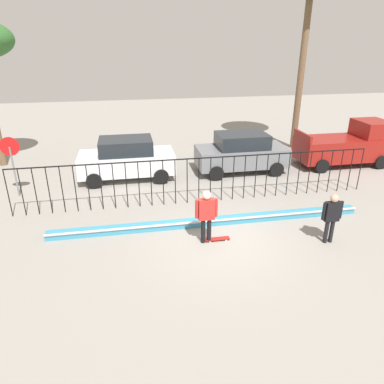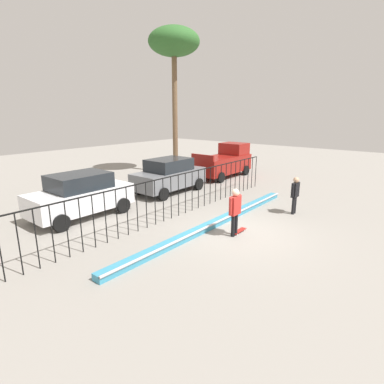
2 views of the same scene
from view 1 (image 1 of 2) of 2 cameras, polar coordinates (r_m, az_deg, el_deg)
name	(u,v)px [view 1 (image 1 of 2)]	position (r m, az deg, el deg)	size (l,w,h in m)	color
ground_plane	(218,242)	(11.69, 4.18, -7.87)	(60.00, 60.00, 0.00)	gray
bowl_coping_ledge	(210,221)	(12.63, 2.86, -4.70)	(11.00, 0.40, 0.27)	teal
perimeter_fence	(199,175)	(13.95, 1.11, 2.68)	(14.04, 0.04, 1.84)	black
skateboarder	(206,212)	(11.14, 2.31, -3.24)	(0.72, 0.27, 1.77)	black
skateboard	(217,239)	(11.73, 4.06, -7.43)	(0.80, 0.20, 0.07)	#A51E19
camera_operator	(332,214)	(11.98, 21.36, -3.30)	(0.67, 0.25, 1.67)	black
parked_car_white	(127,159)	(16.74, -10.35, 5.26)	(4.30, 2.12, 1.90)	silver
parked_car_gray	(241,152)	(17.55, 7.85, 6.26)	(4.30, 2.12, 1.90)	slate
pickup_truck	(347,145)	(20.04, 23.49, 6.87)	(4.70, 2.12, 2.24)	maroon
stop_sign	(12,159)	(16.05, -26.75, 4.75)	(0.76, 0.07, 2.50)	slate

